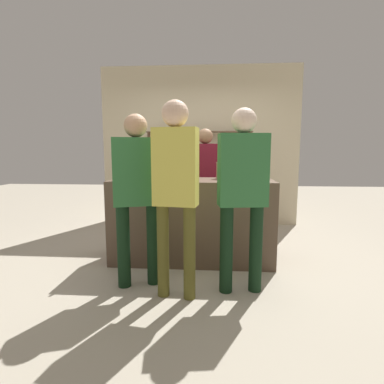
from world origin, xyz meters
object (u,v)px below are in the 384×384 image
object	(u,v)px
customer_center	(176,182)
customer_left	(137,187)
wine_glass	(144,169)
ice_bucket	(224,170)
counter_bottle_0	(244,171)
counter_bottle_1	(121,170)
cork_jar	(234,174)
server_behind_counter	(205,176)
counter_bottle_2	(177,169)
customer_right	(243,186)

from	to	relation	value
customer_center	customer_left	world-z (taller)	customer_center
wine_glass	ice_bucket	bearing A→B (deg)	6.59
wine_glass	customer_center	size ratio (longest dim) A/B	0.10
counter_bottle_0	ice_bucket	world-z (taller)	counter_bottle_0
counter_bottle_1	cork_jar	xyz separation A→B (m)	(1.30, 0.03, -0.04)
ice_bucket	customer_left	size ratio (longest dim) A/B	0.12
counter_bottle_0	counter_bottle_1	xyz separation A→B (m)	(-1.42, -0.04, 0.00)
counter_bottle_1	server_behind_counter	size ratio (longest dim) A/B	0.20
counter_bottle_0	counter_bottle_2	xyz separation A→B (m)	(-0.77, 0.07, 0.02)
counter_bottle_2	wine_glass	size ratio (longest dim) A/B	2.00
counter_bottle_1	customer_center	distance (m)	1.10
counter_bottle_0	counter_bottle_1	distance (m)	1.42
counter_bottle_1	customer_right	distance (m)	1.49
wine_glass	ice_bucket	size ratio (longest dim) A/B	0.84
counter_bottle_1	cork_jar	distance (m)	1.30
server_behind_counter	wine_glass	bearing A→B (deg)	-56.60
wine_glass	customer_right	world-z (taller)	customer_right
counter_bottle_1	counter_bottle_2	xyz separation A→B (m)	(0.64, 0.11, 0.01)
wine_glass	cork_jar	xyz separation A→B (m)	(1.07, -0.16, -0.05)
wine_glass	cork_jar	size ratio (longest dim) A/B	1.06
customer_center	ice_bucket	bearing A→B (deg)	-13.56
cork_jar	customer_right	bearing A→B (deg)	-87.29
counter_bottle_2	cork_jar	distance (m)	0.66
counter_bottle_0	cork_jar	distance (m)	0.12
wine_glass	server_behind_counter	bearing A→B (deg)	48.18
counter_bottle_2	customer_center	distance (m)	0.92
counter_bottle_1	ice_bucket	xyz separation A→B (m)	(1.19, 0.30, -0.02)
counter_bottle_0	customer_right	size ratio (longest dim) A/B	0.18
wine_glass	customer_right	size ratio (longest dim) A/B	0.10
customer_right	server_behind_counter	size ratio (longest dim) A/B	1.04
cork_jar	customer_left	bearing A→B (deg)	-147.37
counter_bottle_1	customer_left	size ratio (longest dim) A/B	0.19
ice_bucket	customer_left	bearing A→B (deg)	-133.93
counter_bottle_0	wine_glass	size ratio (longest dim) A/B	1.80
counter_bottle_1	counter_bottle_2	world-z (taller)	counter_bottle_2
counter_bottle_2	ice_bucket	distance (m)	0.58
counter_bottle_2	server_behind_counter	bearing A→B (deg)	71.12
cork_jar	server_behind_counter	world-z (taller)	server_behind_counter
ice_bucket	customer_center	distance (m)	1.20
counter_bottle_2	customer_right	xyz separation A→B (m)	(0.69, -0.76, -0.12)
counter_bottle_0	counter_bottle_2	bearing A→B (deg)	174.99
server_behind_counter	ice_bucket	bearing A→B (deg)	4.91
counter_bottle_1	ice_bucket	world-z (taller)	counter_bottle_1
customer_left	cork_jar	bearing A→B (deg)	-75.30
wine_glass	customer_center	bearing A→B (deg)	-63.15
counter_bottle_2	customer_left	xyz separation A→B (m)	(-0.31, -0.69, -0.14)
counter_bottle_1	customer_center	bearing A→B (deg)	-47.66
customer_right	cork_jar	bearing A→B (deg)	-5.46
counter_bottle_0	customer_right	distance (m)	0.70
customer_center	customer_right	xyz separation A→B (m)	(0.59, 0.16, -0.06)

